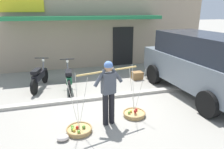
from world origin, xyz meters
TOP-DOWN VIEW (x-y plane):
  - ground_plane at (0.00, 0.00)m, footprint 90.00×90.00m
  - sidewalk_curb at (0.00, 0.70)m, footprint 20.00×0.24m
  - fruit_vendor at (-0.24, -0.91)m, footprint 1.61×0.43m
  - fruit_basket_left_side at (0.56, -0.72)m, footprint 0.64×0.64m
  - fruit_basket_right_side at (-1.04, -1.11)m, footprint 0.64×0.64m
  - motorcycle_nearest_shop at (-2.09, 2.25)m, footprint 0.67×1.77m
  - motorcycle_second_in_row at (-1.04, 1.79)m, footprint 0.54×1.82m
  - parked_truck at (3.37, 0.18)m, footprint 2.39×4.91m
  - storefront_building at (0.09, 7.19)m, footprint 13.00×6.00m
  - plastic_litter_bag at (-1.45, -1.35)m, footprint 0.28×0.22m
  - wooden_crate at (1.88, 2.26)m, footprint 0.44×0.36m

SIDE VIEW (x-z plane):
  - ground_plane at x=0.00m, z-range 0.00..0.00m
  - sidewalk_curb at x=0.00m, z-range 0.00..0.10m
  - plastic_litter_bag at x=-1.45m, z-range 0.00..0.14m
  - fruit_basket_left_side at x=0.56m, z-range -0.65..0.80m
  - fruit_basket_right_side at x=-1.04m, z-range -0.65..0.80m
  - wooden_crate at x=1.88m, z-range 0.00..0.32m
  - motorcycle_nearest_shop at x=-2.09m, z-range -0.09..1.00m
  - motorcycle_second_in_row at x=-1.04m, z-range -0.09..1.00m
  - fruit_vendor at x=-0.24m, z-range 0.13..1.83m
  - parked_truck at x=3.37m, z-range 0.08..2.18m
  - storefront_building at x=0.09m, z-range 0.00..4.20m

